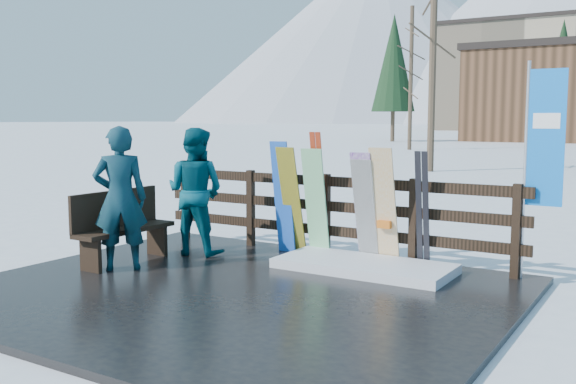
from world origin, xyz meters
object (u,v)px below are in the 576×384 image
Objects in this scene: rental_flag at (541,146)px; snowboard_5 at (384,207)px; snowboard_0 at (283,197)px; person_front at (120,198)px; snowboard_2 at (291,201)px; snowboard_3 at (365,208)px; person_back at (195,191)px; snowboard_1 at (316,203)px; snowboard_4 at (365,211)px; bench at (121,224)px.

snowboard_5 is at bearing -171.69° from rental_flag.
snowboard_0 is 0.63× the size of rental_flag.
person_front reaches higher than snowboard_5.
snowboard_2 is 0.60× the size of rental_flag.
person_back is at bearing -162.86° from snowboard_3.
snowboard_1 reaches higher than snowboard_3.
person_front reaches higher than snowboard_4.
snowboard_3 is at bearing 180.00° from snowboard_4.
snowboard_0 reaches higher than snowboard_2.
snowboard_1 is 2.63m from person_front.
snowboard_5 is 0.61× the size of rental_flag.
person_front reaches higher than snowboard_2.
snowboard_4 is at bearing -0.00° from snowboard_1.
snowboard_2 is (0.14, 0.00, -0.04)m from snowboard_0.
snowboard_0 is at bearing 180.00° from snowboard_5.
rental_flag reaches higher than person_back.
rental_flag is 1.42× the size of person_front.
snowboard_1 is 0.97× the size of snowboard_5.
snowboard_4 reaches higher than bench.
person_back is (-2.31, -0.71, 0.15)m from snowboard_3.
person_front reaches higher than bench.
rental_flag is (2.13, 0.27, 0.86)m from snowboard_3.
snowboard_0 is 1.57m from snowboard_5.
rental_flag reaches higher than snowboard_0.
person_back is (-2.59, -0.71, 0.12)m from snowboard_5.
snowboard_2 is at bearing 180.00° from snowboard_4.
snowboard_5 is (1.03, 0.00, 0.02)m from snowboard_1.
rental_flag is 4.60m from person_back.
person_back is (-1.16, -0.71, 0.13)m from snowboard_2.
person_back is (-1.56, -0.71, 0.14)m from snowboard_1.
snowboard_3 is (0.75, 0.00, -0.01)m from snowboard_1.
bench is at bearing -149.51° from snowboard_4.
person_back reaches higher than snowboard_5.
bench is 0.82× the size of person_front.
snowboard_5 is at bearing 0.00° from snowboard_3.
snowboard_0 is 1.25m from person_back.
rental_flag is at bearing -176.87° from person_back.
person_front is 1.25m from person_back.
snowboard_5 reaches higher than snowboard_2.
snowboard_4 is at bearing -0.00° from snowboard_2.
bench is 3.51m from snowboard_5.
bench is at bearing -141.21° from snowboard_1.
snowboard_1 is at bearing -174.63° from rental_flag.
person_back is (-1.02, -0.71, 0.09)m from snowboard_0.
snowboard_2 reaches higher than snowboard_3.
rental_flag reaches higher than person_front.
snowboard_3 is 0.85× the size of person_back.
bench is 2.36m from snowboard_2.
snowboard_1 is (2.06, 1.66, 0.25)m from bench.
person_front is (-1.76, -1.95, 0.16)m from snowboard_1.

